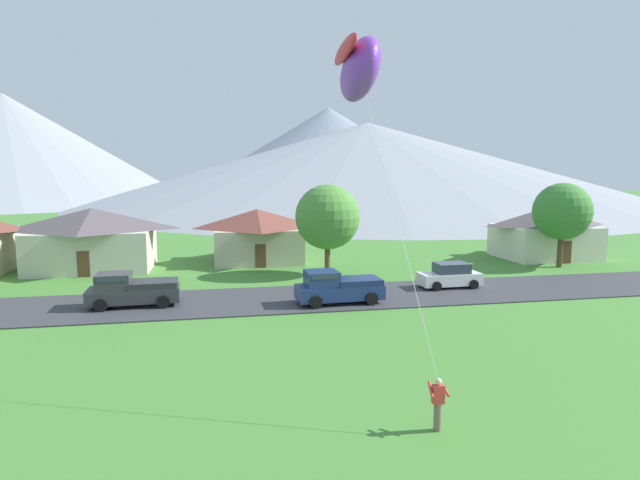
% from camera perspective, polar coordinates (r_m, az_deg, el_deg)
% --- Properties ---
extents(road_strip, '(160.00, 7.09, 0.08)m').
position_cam_1_polar(road_strip, '(32.93, -2.71, -6.41)').
color(road_strip, '#38383D').
rests_on(road_strip, ground).
extents(mountain_east_ridge, '(92.28, 92.28, 27.43)m').
position_cam_1_polar(mountain_east_ridge, '(160.44, 0.91, 9.46)').
color(mountain_east_ridge, gray).
rests_on(mountain_east_ridge, ground).
extents(mountain_far_west_ridge, '(138.10, 138.10, 20.11)m').
position_cam_1_polar(mountain_far_west_ridge, '(130.14, 5.14, 8.30)').
color(mountain_far_west_ridge, '#8E939E').
rests_on(mountain_far_west_ridge, ground).
extents(mountain_central_ridge, '(96.07, 96.07, 28.75)m').
position_cam_1_polar(mountain_central_ridge, '(163.44, -31.20, 8.60)').
color(mountain_central_ridge, '#8E939E').
rests_on(mountain_central_ridge, ground).
extents(house_left_center, '(8.15, 7.32, 4.69)m').
position_cam_1_polar(house_left_center, '(46.72, -6.88, 0.62)').
color(house_left_center, beige).
rests_on(house_left_center, ground).
extents(house_right_center, '(9.97, 7.27, 5.05)m').
position_cam_1_polar(house_right_center, '(46.38, -23.63, 0.23)').
color(house_right_center, beige).
rests_on(house_right_center, ground).
extents(house_rightmost, '(8.71, 6.94, 4.69)m').
position_cam_1_polar(house_rightmost, '(52.67, 23.41, 0.82)').
color(house_rightmost, beige).
rests_on(house_rightmost, ground).
extents(tree_near_left, '(5.02, 5.02, 7.02)m').
position_cam_1_polar(tree_near_left, '(40.11, 0.83, 2.52)').
color(tree_near_left, brown).
rests_on(tree_near_left, ground).
extents(tree_center, '(4.74, 4.74, 7.07)m').
position_cam_1_polar(tree_center, '(47.71, 25.00, 2.84)').
color(tree_center, '#4C3823').
rests_on(tree_center, ground).
extents(parked_car_white_west_end, '(4.25, 2.17, 1.68)m').
position_cam_1_polar(parked_car_white_west_end, '(36.85, 14.03, -3.83)').
color(parked_car_white_west_end, white).
rests_on(parked_car_white_west_end, road_strip).
extents(pickup_truck_navy_west_side, '(5.29, 2.52, 1.99)m').
position_cam_1_polar(pickup_truck_navy_west_side, '(31.47, 1.88, -5.15)').
color(pickup_truck_navy_west_side, navy).
rests_on(pickup_truck_navy_west_side, road_strip).
extents(pickup_truck_charcoal_east_side, '(5.27, 2.48, 1.99)m').
position_cam_1_polar(pickup_truck_charcoal_east_side, '(32.72, -19.95, -5.11)').
color(pickup_truck_charcoal_east_side, '#333338').
rests_on(pickup_truck_charcoal_east_side, road_strip).
extents(kite_flyer_with_kite, '(2.49, 7.09, 12.86)m').
position_cam_1_polar(kite_flyer_with_kite, '(20.05, 4.27, 17.98)').
color(kite_flyer_with_kite, '#70604C').
rests_on(kite_flyer_with_kite, ground).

